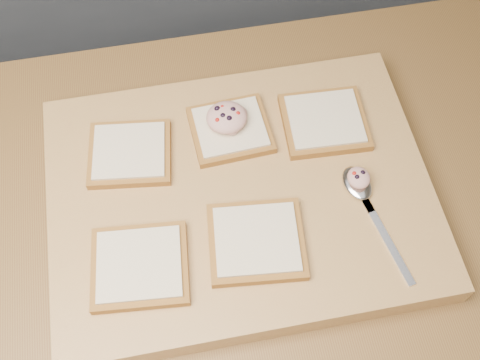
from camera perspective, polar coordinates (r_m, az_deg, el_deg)
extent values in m
cube|color=slate|center=(1.33, -7.41, -15.24)|extent=(1.90, 0.75, 0.84)
cube|color=brown|center=(0.90, -10.64, -8.05)|extent=(2.00, 0.80, 0.06)
cube|color=tan|center=(0.88, 0.00, -1.51)|extent=(0.55, 0.41, 0.04)
cube|color=brown|center=(0.90, -10.40, 2.48)|extent=(0.13, 0.12, 0.01)
cube|color=beige|center=(0.89, -10.49, 2.76)|extent=(0.11, 0.11, 0.00)
cube|color=brown|center=(0.90, -0.92, 4.77)|extent=(0.12, 0.11, 0.01)
cube|color=beige|center=(0.90, -0.92, 5.06)|extent=(0.10, 0.10, 0.00)
cube|color=brown|center=(0.92, 8.00, 5.44)|extent=(0.13, 0.12, 0.01)
cube|color=beige|center=(0.91, 8.06, 5.76)|extent=(0.11, 0.10, 0.00)
cube|color=brown|center=(0.81, -9.48, -8.08)|extent=(0.14, 0.13, 0.01)
cube|color=beige|center=(0.80, -9.57, -7.85)|extent=(0.12, 0.11, 0.00)
cube|color=brown|center=(0.81, 1.56, -5.87)|extent=(0.14, 0.13, 0.01)
cube|color=beige|center=(0.81, 1.58, -5.61)|extent=(0.12, 0.11, 0.00)
ellipsoid|color=tan|center=(0.89, -1.27, 5.96)|extent=(0.06, 0.06, 0.03)
sphere|color=black|center=(0.88, -0.68, 6.67)|extent=(0.01, 0.01, 0.01)
sphere|color=black|center=(0.88, -2.17, 6.76)|extent=(0.01, 0.01, 0.01)
sphere|color=black|center=(0.87, -1.03, 5.86)|extent=(0.01, 0.01, 0.01)
sphere|color=black|center=(0.88, -1.63, 6.09)|extent=(0.01, 0.01, 0.01)
sphere|color=#A5140C|center=(0.88, -0.20, 6.33)|extent=(0.01, 0.01, 0.01)
sphere|color=#A5140C|center=(0.89, -1.68, 6.91)|extent=(0.01, 0.01, 0.01)
sphere|color=#A5140C|center=(0.87, -2.16, 5.70)|extent=(0.01, 0.01, 0.01)
ellipsoid|color=silver|center=(0.87, 11.03, -0.29)|extent=(0.05, 0.06, 0.01)
cube|color=silver|center=(0.87, 11.82, -1.99)|extent=(0.02, 0.04, 0.00)
cube|color=silver|center=(0.85, 13.71, -5.43)|extent=(0.04, 0.14, 0.00)
ellipsoid|color=tan|center=(0.86, 11.20, 0.20)|extent=(0.03, 0.04, 0.02)
sphere|color=black|center=(0.86, 11.56, 0.68)|extent=(0.01, 0.01, 0.01)
sphere|color=black|center=(0.85, 11.04, 0.27)|extent=(0.01, 0.01, 0.01)
sphere|color=#A5140C|center=(0.85, 10.78, 0.61)|extent=(0.01, 0.01, 0.01)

